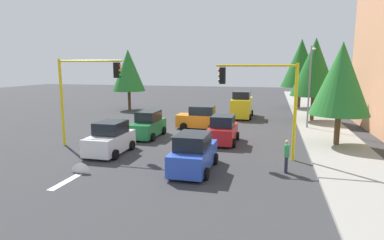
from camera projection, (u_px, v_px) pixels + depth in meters
The scene contains 17 objects.
ground_plane at pixel (192, 133), 26.13m from camera, with size 120.00×120.00×0.00m, color #353538.
sidewalk_kerb at pixel (321, 127), 28.39m from camera, with size 80.00×4.00×0.15m, color gray.
lane_arrow_near at pixel (75, 176), 15.83m from camera, with size 2.40×1.10×1.10m.
traffic_signal_near_right at pixel (84, 85), 21.08m from camera, with size 0.36×4.59×5.82m.
traffic_signal_near_left at pixel (263, 91), 18.38m from camera, with size 0.36×4.59×5.53m.
street_lamp_curbside at pixel (310, 78), 26.66m from camera, with size 2.15×0.28×7.00m.
tree_roadside_near at pixel (341, 79), 20.95m from camera, with size 3.80×3.80×6.92m.
tree_opposite_side at pixel (128, 70), 39.45m from camera, with size 4.03×4.03×7.35m.
tree_roadside_mid at pixel (315, 67), 30.52m from camera, with size 4.37×4.37×7.99m.
tree_roadside_far at pixel (301, 63), 40.14m from camera, with size 4.73×4.73×8.67m.
delivery_van_yellow at pixel (242, 105), 33.88m from camera, with size 4.80×2.22×2.77m.
car_white at pixel (110, 139), 19.92m from camera, with size 3.73×2.09×1.98m.
car_orange at pixel (201, 118), 27.83m from camera, with size 1.98×3.95×1.98m.
car_green at pixel (148, 125), 24.55m from camera, with size 3.98×1.95×1.98m.
car_blue at pixel (194, 154), 16.64m from camera, with size 4.19×2.06×1.98m.
car_red at pixel (223, 130), 22.62m from camera, with size 3.63×2.01×1.98m.
pedestrian_crossing at pixel (287, 155), 16.28m from camera, with size 0.40×0.24×1.70m.
Camera 1 is at (24.83, 6.24, 5.35)m, focal length 30.24 mm.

